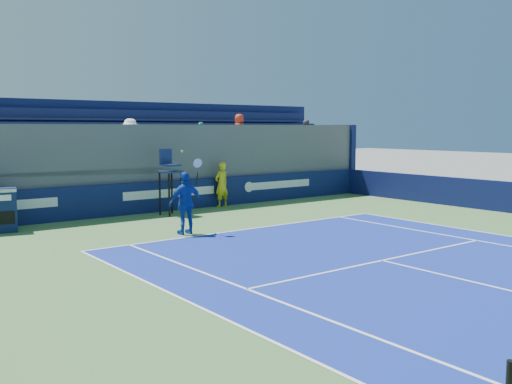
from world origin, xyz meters
TOP-DOWN VIEW (x-y plane):
  - ball_person at (2.22, 16.75)m, footprint 0.74×0.55m
  - back_hoarding at (0.00, 17.10)m, footprint 20.40×0.21m
  - umpire_chair at (-0.53, 16.09)m, footprint 0.80×0.80m
  - tennis_player at (-2.02, 12.37)m, footprint 1.13×0.49m
  - stadium_seating at (0.00, 19.14)m, footprint 21.00×4.05m

SIDE VIEW (x-z plane):
  - back_hoarding at x=0.00m, z-range 0.00..1.20m
  - ball_person at x=2.22m, z-range 0.01..1.86m
  - tennis_player at x=-2.02m, z-range -0.31..2.26m
  - umpire_chair at x=-0.53m, z-range 0.29..2.77m
  - stadium_seating at x=0.00m, z-range -0.36..4.04m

